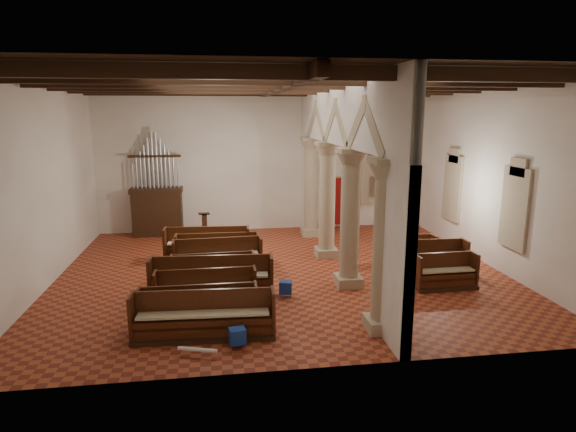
{
  "coord_description": "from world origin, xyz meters",
  "views": [
    {
      "loc": [
        -1.9,
        -14.67,
        5.06
      ],
      "look_at": [
        0.27,
        0.5,
        1.74
      ],
      "focal_mm": 30.0,
      "sensor_mm": 36.0,
      "label": 1
    }
  ],
  "objects_px": {
    "pipe_organ": "(157,203)",
    "processional_banner": "(379,210)",
    "lectern": "(205,227)",
    "aisle_pew_0": "(445,276)",
    "nave_pew_0": "(204,322)"
  },
  "relations": [
    {
      "from": "pipe_organ",
      "to": "processional_banner",
      "type": "relative_size",
      "value": 1.79
    },
    {
      "from": "pipe_organ",
      "to": "aisle_pew_0",
      "type": "distance_m",
      "value": 11.85
    },
    {
      "from": "lectern",
      "to": "aisle_pew_0",
      "type": "distance_m",
      "value": 9.89
    },
    {
      "from": "processional_banner",
      "to": "nave_pew_0",
      "type": "height_order",
      "value": "processional_banner"
    },
    {
      "from": "lectern",
      "to": "nave_pew_0",
      "type": "relative_size",
      "value": 0.34
    },
    {
      "from": "lectern",
      "to": "aisle_pew_0",
      "type": "height_order",
      "value": "lectern"
    },
    {
      "from": "lectern",
      "to": "processional_banner",
      "type": "xyz_separation_m",
      "value": [
        7.64,
        0.71,
        0.35
      ]
    },
    {
      "from": "pipe_organ",
      "to": "nave_pew_0",
      "type": "distance_m",
      "value": 10.08
    },
    {
      "from": "processional_banner",
      "to": "aisle_pew_0",
      "type": "relative_size",
      "value": 1.33
    },
    {
      "from": "lectern",
      "to": "aisle_pew_0",
      "type": "xyz_separation_m",
      "value": [
        7.11,
        -6.88,
        -0.11
      ]
    },
    {
      "from": "lectern",
      "to": "processional_banner",
      "type": "height_order",
      "value": "processional_banner"
    },
    {
      "from": "pipe_organ",
      "to": "nave_pew_0",
      "type": "xyz_separation_m",
      "value": [
        2.15,
        -9.8,
        -1.01
      ]
    },
    {
      "from": "lectern",
      "to": "nave_pew_0",
      "type": "distance_m",
      "value": 9.08
    },
    {
      "from": "lectern",
      "to": "nave_pew_0",
      "type": "bearing_deg",
      "value": -86.3
    },
    {
      "from": "nave_pew_0",
      "to": "aisle_pew_0",
      "type": "xyz_separation_m",
      "value": [
        6.9,
        2.21,
        -0.01
      ]
    }
  ]
}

